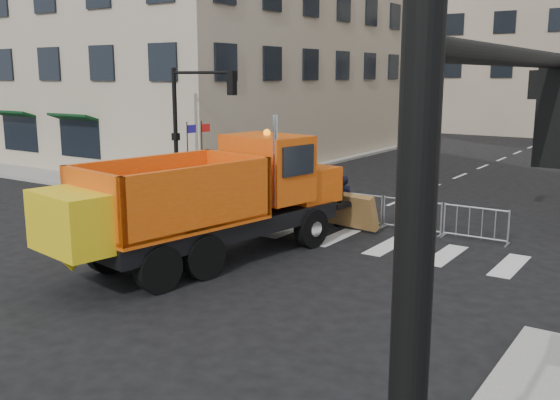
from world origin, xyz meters
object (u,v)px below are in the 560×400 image
Objects in this scene: worker at (229,171)px; cop_a at (343,201)px; plow_truck at (209,198)px; cop_b at (303,197)px; cop_c at (341,202)px.

cop_a is at bearing -45.86° from worker.
worker is (-5.88, 8.26, -0.82)m from plow_truck.
cop_a is 1.06× the size of cop_b.
plow_truck reaches higher than cop_a.
cop_b is 1.01× the size of worker.
plow_truck is 6.53× the size of cop_c.
plow_truck is 5.86m from cop_c.
worker reaches higher than cop_c.
cop_b is 1.54m from cop_c.
worker is at bearing -39.16° from cop_a.
cop_c is (-0.09, 0.00, -0.06)m from cop_a.
plow_truck reaches higher than worker.
worker is (-7.02, 2.58, 0.09)m from cop_a.
plow_truck is 10.18m from worker.
worker is at bearing 45.19° from plow_truck.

